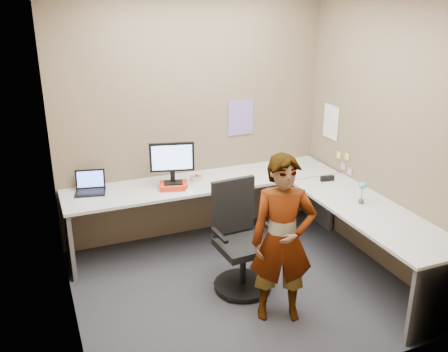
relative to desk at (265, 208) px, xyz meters
name	(u,v)px	position (x,y,z in m)	size (l,w,h in m)	color
ground	(240,287)	(-0.44, -0.39, -0.59)	(3.00, 3.00, 0.00)	#27272C
wall_back	(194,117)	(-0.44, 0.91, 0.76)	(3.00, 3.00, 0.00)	brown
wall_right	(385,134)	(1.06, -0.39, 0.76)	(2.70, 2.70, 0.00)	brown
wall_left	(59,175)	(-1.94, -0.39, 0.76)	(2.70, 2.70, 0.00)	brown
desk	(265,208)	(0.00, 0.00, 0.00)	(2.98, 2.58, 0.73)	silver
paper_ream	(174,186)	(-0.80, 0.51, 0.17)	(0.28, 0.21, 0.06)	red
monitor	(172,159)	(-0.80, 0.53, 0.45)	(0.44, 0.17, 0.43)	black
laptop	(90,187)	(-1.61, 0.74, 0.20)	(0.34, 0.30, 0.21)	black
trackball_mouse	(197,178)	(-0.51, 0.65, 0.17)	(0.12, 0.08, 0.07)	#B7B7BC
origami	(189,189)	(-0.68, 0.36, 0.17)	(0.10, 0.10, 0.06)	white
stapler	(327,178)	(0.78, 0.10, 0.17)	(0.15, 0.04, 0.06)	black
flower	(362,189)	(0.75, -0.53, 0.28)	(0.07, 0.07, 0.22)	brown
calendar_purple	(241,117)	(0.11, 0.90, 0.71)	(0.30, 0.01, 0.40)	#846BB7
calendar_white	(331,122)	(1.05, 0.51, 0.66)	(0.01, 0.28, 0.38)	white
sticky_note_a	(347,157)	(1.05, 0.16, 0.36)	(0.01, 0.07, 0.07)	#F2E059
sticky_note_b	(343,166)	(1.05, 0.21, 0.23)	(0.01, 0.07, 0.07)	pink
sticky_note_c	(350,172)	(1.05, 0.09, 0.21)	(0.01, 0.07, 0.07)	pink
sticky_note_d	(339,155)	(1.05, 0.31, 0.33)	(0.01, 0.07, 0.07)	#F2E059
office_chair	(240,247)	(-0.43, -0.35, -0.17)	(0.54, 0.54, 1.02)	black
person	(282,240)	(-0.30, -0.90, 0.14)	(0.53, 0.35, 1.46)	#999399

